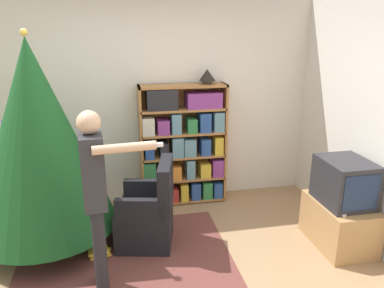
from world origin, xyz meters
name	(u,v)px	position (x,y,z in m)	size (l,w,h in m)	color
ground_plane	(168,284)	(0.00, 0.00, 0.00)	(14.00, 14.00, 0.00)	#9E7A56
wall_back	(145,103)	(0.00, 1.85, 1.30)	(8.00, 0.10, 2.60)	silver
area_rug	(126,262)	(-0.35, 0.40, 0.00)	(2.09, 1.71, 0.01)	brown
bookshelf	(183,145)	(0.45, 1.63, 0.78)	(1.09, 0.29, 1.55)	#A8703D
tv_stand	(339,223)	(1.86, 0.29, 0.24)	(0.51, 0.75, 0.48)	tan
television	(344,182)	(1.86, 0.29, 0.71)	(0.45, 0.56, 0.46)	#28282D
game_remote	(341,213)	(1.71, 0.07, 0.49)	(0.04, 0.12, 0.02)	white
christmas_tree	(37,138)	(-1.14, 0.92, 1.18)	(1.43, 1.43, 2.21)	#4C3323
armchair	(149,215)	(-0.09, 0.72, 0.32)	(0.68, 0.67, 0.92)	black
standing_person	(96,189)	(-0.56, 0.07, 0.95)	(0.66, 0.47, 1.61)	#232328
table_lamp	(207,76)	(0.75, 1.64, 1.65)	(0.20, 0.20, 0.18)	#473828
book_pile_near_tree	(99,252)	(-0.61, 0.57, 0.04)	(0.23, 0.19, 0.08)	gold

